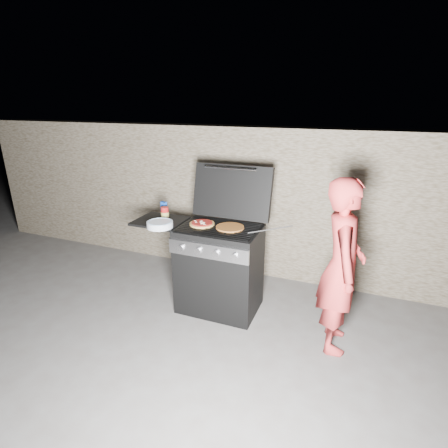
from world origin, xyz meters
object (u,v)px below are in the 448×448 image
(pizza_topped, at_px, (202,223))
(person, at_px, (342,267))
(gas_grill, at_px, (197,265))
(sauce_jar, at_px, (165,213))

(pizza_topped, relative_size, person, 0.16)
(gas_grill, xyz_separation_m, pizza_topped, (0.06, 0.00, 0.47))
(pizza_topped, bearing_deg, gas_grill, -175.94)
(pizza_topped, height_order, sauce_jar, sauce_jar)
(gas_grill, bearing_deg, sauce_jar, 170.86)
(pizza_topped, bearing_deg, sauce_jar, 172.63)
(gas_grill, relative_size, sauce_jar, 10.68)
(sauce_jar, bearing_deg, gas_grill, -9.14)
(gas_grill, height_order, pizza_topped, pizza_topped)
(gas_grill, xyz_separation_m, person, (1.42, -0.16, 0.31))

